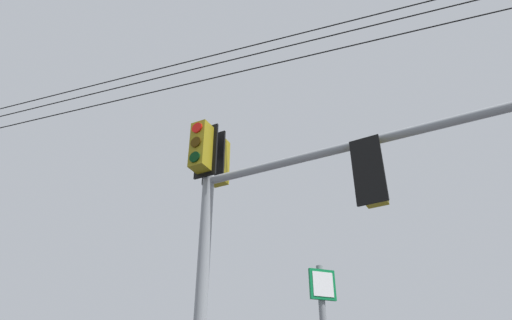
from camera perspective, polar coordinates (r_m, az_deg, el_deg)
signal_mast_assembly at (r=7.06m, az=-0.53°, el=-6.86°), size 5.37×1.65×6.36m
overhead_wire_span at (r=9.68m, az=-10.20°, el=10.79°), size 18.73×6.55×0.94m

